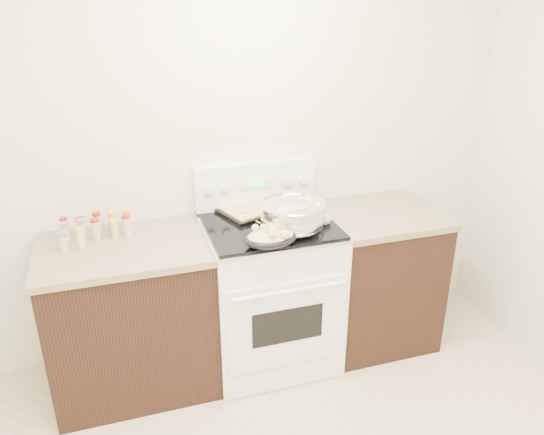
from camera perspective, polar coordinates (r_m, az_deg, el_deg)
name	(u,v)px	position (r m, az deg, el deg)	size (l,w,h in m)	color
room_shell	(301,186)	(1.45, 3.19, 3.39)	(4.10, 3.60, 2.75)	silver
counter_left	(132,316)	(3.22, -14.81, -10.23)	(0.93, 0.67, 0.92)	black
counter_right	(375,276)	(3.58, 10.98, -6.16)	(0.73, 0.67, 0.92)	black
kitchen_range	(269,290)	(3.31, -0.29, -7.78)	(0.78, 0.73, 1.22)	white
mixing_bowl	(293,216)	(2.97, 2.22, 0.13)	(0.47, 0.47, 0.22)	silver
roasting_pan	(271,237)	(2.81, -0.13, -2.10)	(0.30, 0.22, 0.12)	black
baking_sheet	(257,209)	(3.25, -1.67, 0.95)	(0.50, 0.42, 0.06)	black
wooden_spoon	(263,229)	(2.99, -1.03, -1.25)	(0.16, 0.25, 0.04)	tan
blue_ladle	(324,217)	(3.10, 5.65, 0.01)	(0.10, 0.27, 0.10)	#8CC4D1
spice_jars	(94,228)	(3.09, -18.58, -1.12)	(0.39, 0.24, 0.13)	#BFB28C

